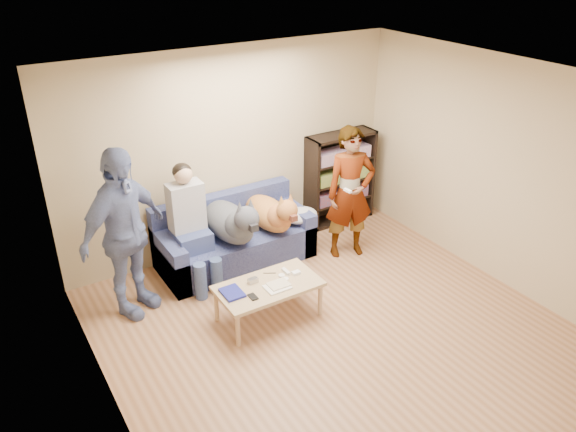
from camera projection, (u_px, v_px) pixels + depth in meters
ground at (350, 345)px, 5.70m from camera, size 5.00×5.00×0.00m
ceiling at (366, 91)px, 4.52m from camera, size 5.00×5.00×0.00m
wall_back at (233, 151)px, 7.00m from camera, size 4.50×0.00×4.50m
wall_left at (111, 311)px, 4.05m from camera, size 0.00×5.00×5.00m
wall_right at (519, 181)px, 6.16m from camera, size 0.00×5.00×5.00m
blanket at (300, 215)px, 7.17m from camera, size 0.47×0.39×0.16m
person_standing_right at (350, 193)px, 6.96m from camera, size 0.71×0.57×1.70m
person_standing_left at (124, 234)px, 5.82m from camera, size 1.20×0.93×1.89m
held_controller at (348, 191)px, 6.64m from camera, size 0.05×0.12×0.03m
notebook_blue at (232, 293)px, 5.77m from camera, size 0.20×0.26×0.03m
papers at (277, 287)px, 5.87m from camera, size 0.26×0.20×0.02m
magazine at (279, 284)px, 5.89m from camera, size 0.22×0.17×0.01m
camera_silver at (253, 280)px, 5.95m from camera, size 0.11×0.06×0.05m
controller_a at (286, 271)px, 6.12m from camera, size 0.04×0.13×0.03m
controller_b at (296, 273)px, 6.10m from camera, size 0.09×0.06×0.03m
headphone_cup_a at (285, 279)px, 6.00m from camera, size 0.07×0.07×0.02m
headphone_cup_b at (282, 276)px, 6.06m from camera, size 0.07×0.07×0.02m
pen_orange at (274, 292)px, 5.79m from camera, size 0.13×0.06×0.01m
pen_black at (270, 273)px, 6.11m from camera, size 0.13×0.08×0.01m
wallet at (253, 297)px, 5.71m from camera, size 0.07×0.12×0.02m
sofa at (234, 241)px, 7.04m from camera, size 1.90×0.85×0.82m
person_seated at (190, 221)px, 6.45m from camera, size 0.40×0.73×1.47m
dog_gray at (232, 222)px, 6.66m from camera, size 0.47×1.28×0.68m
dog_tan at (272, 213)px, 6.92m from camera, size 0.42×1.17×0.61m
coffee_table at (268, 288)px, 5.94m from camera, size 1.10×0.60×0.42m
bookshelf at (339, 176)px, 7.88m from camera, size 1.00×0.34×1.30m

